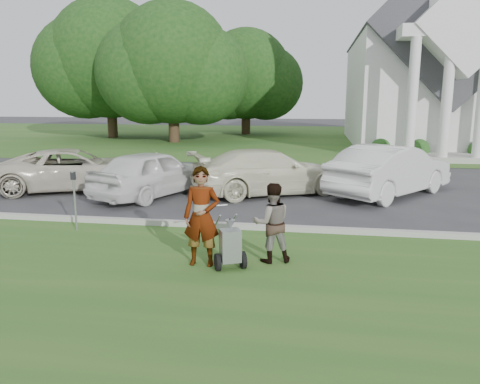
% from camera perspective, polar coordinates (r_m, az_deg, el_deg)
% --- Properties ---
extents(ground, '(120.00, 120.00, 0.00)m').
position_cam_1_polar(ground, '(11.08, -1.76, -5.29)').
color(ground, '#333335').
rests_on(ground, ground).
extents(grass_strip, '(80.00, 7.00, 0.01)m').
position_cam_1_polar(grass_strip, '(8.33, -5.75, -11.15)').
color(grass_strip, '#29591E').
rests_on(grass_strip, ground).
extents(church_lawn, '(80.00, 30.00, 0.01)m').
position_cam_1_polar(church_lawn, '(37.60, 6.12, 6.60)').
color(church_lawn, '#29591E').
rests_on(church_lawn, ground).
extents(curb, '(80.00, 0.18, 0.15)m').
position_cam_1_polar(curb, '(11.58, -1.24, -4.16)').
color(curb, '#9E9E93').
rests_on(curb, ground).
extents(church, '(9.19, 19.00, 24.10)m').
position_cam_1_polar(church, '(34.35, 21.69, 15.32)').
color(church, white).
rests_on(church, ground).
extents(tree_left, '(10.63, 8.40, 9.71)m').
position_cam_1_polar(tree_left, '(33.97, -8.27, 14.64)').
color(tree_left, '#332316').
rests_on(tree_left, ground).
extents(tree_far, '(11.64, 9.20, 10.73)m').
position_cam_1_polar(tree_far, '(38.95, -15.68, 14.79)').
color(tree_far, '#332316').
rests_on(tree_far, ground).
extents(tree_back, '(9.61, 7.60, 8.89)m').
position_cam_1_polar(tree_back, '(40.88, 0.72, 13.68)').
color(tree_back, '#332316').
rests_on(tree_back, ground).
extents(striping_cart, '(0.89, 1.22, 1.05)m').
position_cam_1_polar(striping_cart, '(8.83, -1.21, -6.66)').
color(striping_cart, black).
rests_on(striping_cart, ground).
extents(person_left, '(0.71, 0.47, 1.92)m').
position_cam_1_polar(person_left, '(8.93, -4.70, -3.10)').
color(person_left, '#999999').
rests_on(person_left, ground).
extents(person_right, '(0.91, 0.80, 1.57)m').
position_cam_1_polar(person_right, '(9.15, 3.88, -3.85)').
color(person_right, '#999999').
rests_on(person_right, ground).
extents(parking_meter_near, '(0.11, 0.10, 1.47)m').
position_cam_1_polar(parking_meter_near, '(11.90, -19.55, -0.18)').
color(parking_meter_near, '#95979D').
rests_on(parking_meter_near, ground).
extents(car_a, '(5.68, 4.24, 1.43)m').
position_cam_1_polar(car_a, '(17.31, -19.56, 2.60)').
color(car_a, beige).
rests_on(car_a, ground).
extents(car_b, '(3.42, 4.86, 1.54)m').
position_cam_1_polar(car_b, '(15.50, -10.61, 2.29)').
color(car_b, white).
rests_on(car_b, ground).
extents(car_c, '(5.56, 4.29, 1.50)m').
position_cam_1_polar(car_c, '(15.63, 3.49, 2.48)').
color(car_c, '#E7E5C4').
rests_on(car_c, ground).
extents(car_d, '(4.57, 5.08, 1.68)m').
position_cam_1_polar(car_d, '(16.12, 17.85, 2.53)').
color(car_d, silver).
rests_on(car_d, ground).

